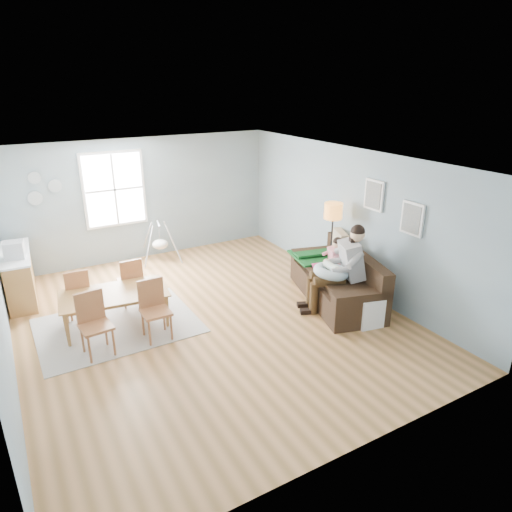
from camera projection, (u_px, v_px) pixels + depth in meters
room at (204, 180)px, 6.95m from camera, size 8.40×9.40×3.90m
window at (114, 189)px, 9.75m from camera, size 1.32×0.08×1.62m
pictures at (392, 206)px, 7.68m from camera, size 0.05×1.34×0.74m
wall_plates at (42, 188)px, 9.04m from camera, size 0.67×0.02×0.66m
sofa at (339, 283)px, 8.43m from camera, size 1.60×2.51×0.94m
green_throw at (320, 255)px, 9.02m from camera, size 1.21×1.08×0.04m
beige_pillow at (340, 245)px, 8.85m from camera, size 0.36×0.56×0.55m
father at (341, 265)px, 7.92m from camera, size 1.19×0.83×1.56m
nursing_pillow at (331, 272)px, 7.91m from camera, size 0.76×0.75×0.25m
infant at (330, 266)px, 7.92m from camera, size 0.18×0.41×0.15m
toddler at (332, 256)px, 8.45m from camera, size 0.60×0.40×0.90m
floor_lamp at (333, 218)px, 8.61m from camera, size 0.34×0.34×1.69m
storage_cube at (368, 310)px, 7.60m from camera, size 0.53×0.49×0.51m
rug at (118, 325)px, 7.62m from camera, size 2.55×1.95×0.01m
dining_table at (116, 310)px, 7.52m from camera, size 1.80×1.14×0.60m
chair_sw at (93, 319)px, 6.71m from camera, size 0.48×0.48×0.96m
chair_se at (154, 305)px, 7.15m from camera, size 0.43×0.43×0.95m
chair_nw at (78, 290)px, 7.73m from camera, size 0.43×0.43×0.90m
chair_ne at (131, 279)px, 8.16m from camera, size 0.41×0.41×0.91m
counter at (19, 275)px, 8.43m from camera, size 0.57×1.67×0.92m
monitor at (14, 250)px, 7.96m from camera, size 0.36×0.35×0.30m
baby_swing at (160, 244)px, 10.29m from camera, size 0.99×1.01×0.87m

